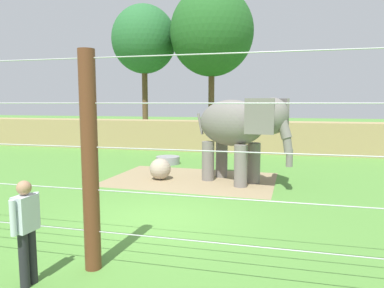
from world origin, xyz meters
TOP-DOWN VIEW (x-y plane):
  - ground_plane at (0.00, 0.00)m, footprint 120.00×120.00m
  - dirt_patch at (-0.32, 4.54)m, footprint 6.24×4.35m
  - embankment_wall at (0.00, 12.56)m, footprint 36.00×1.80m
  - elephant at (1.41, 4.37)m, footprint 3.68×2.86m
  - enrichment_ball at (-1.45, 4.25)m, footprint 0.79×0.79m
  - cable_fence at (-0.08, -2.76)m, footprint 11.86×0.28m
  - zookeeper at (-0.94, -3.51)m, footprint 0.25×0.59m
  - water_tub at (-2.20, 7.52)m, footprint 1.10×1.10m
  - tree_far_left at (-7.58, 18.41)m, footprint 5.00×5.00m
  - tree_left_of_centre at (-2.13, 17.89)m, footprint 6.05×6.05m

SIDE VIEW (x-z plane):
  - ground_plane at x=0.00m, z-range 0.00..0.00m
  - dirt_patch at x=-0.32m, z-range 0.00..0.01m
  - water_tub at x=-2.20m, z-range 0.01..0.36m
  - enrichment_ball at x=-1.45m, z-range 0.00..0.79m
  - embankment_wall at x=0.00m, z-range 0.00..1.77m
  - zookeeper at x=-0.94m, z-range 0.09..1.76m
  - cable_fence at x=-0.08m, z-range 0.01..3.72m
  - elephant at x=1.41m, z-range 0.49..3.50m
  - tree_far_left at x=-7.58m, z-range 2.51..12.88m
  - tree_left_of_centre at x=-2.13m, z-range 2.35..13.46m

